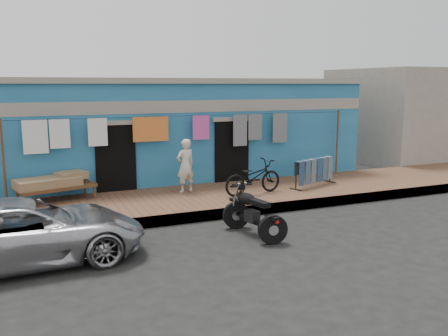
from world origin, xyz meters
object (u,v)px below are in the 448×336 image
seated_person (185,166)px  charpoy (56,188)px  bicycle (253,173)px  car (25,231)px  jeans_rack (314,172)px  motorcycle (254,212)px

seated_person → charpoy: (-3.35, 0.35, -0.40)m
seated_person → bicycle: 1.87m
bicycle → charpoy: bearing=66.3°
car → seated_person: 5.30m
charpoy → jeans_rack: jeans_rack is taller
jeans_rack → motorcycle: bearing=-140.1°
motorcycle → jeans_rack: 4.36m
bicycle → charpoy: size_ratio=0.82×
car → motorcycle: bearing=-95.9°
seated_person → motorcycle: size_ratio=0.87×
car → charpoy: (0.76, 3.68, -0.02)m
charpoy → jeans_rack: (7.04, -1.06, 0.08)m
seated_person → jeans_rack: bearing=155.4°
seated_person → charpoy: seated_person is taller
car → seated_person: bearing=-54.6°
charpoy → motorcycle: bearing=-46.2°
seated_person → motorcycle: seated_person is taller
car → motorcycle: 4.46m
charpoy → jeans_rack: bearing=-8.5°
motorcycle → charpoy: (-3.70, 3.85, 0.06)m
car → bicycle: (5.70, 2.37, 0.21)m
motorcycle → jeans_rack: size_ratio=0.97×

